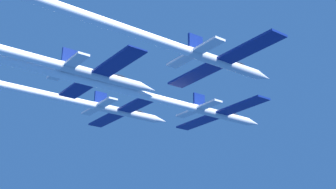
% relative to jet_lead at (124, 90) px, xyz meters
% --- Properties ---
extents(jet_lead, '(19.88, 65.33, 3.29)m').
position_rel_jet_lead_xyz_m(jet_lead, '(0.00, 0.00, 0.00)').
color(jet_lead, silver).
extents(jet_left_wing, '(19.88, 62.61, 3.29)m').
position_rel_jet_lead_xyz_m(jet_left_wing, '(-11.82, -10.33, 1.34)').
color(jet_left_wing, silver).
extents(jet_right_wing, '(19.88, 61.59, 3.29)m').
position_rel_jet_lead_xyz_m(jet_right_wing, '(12.85, -9.70, 1.48)').
color(jet_right_wing, silver).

